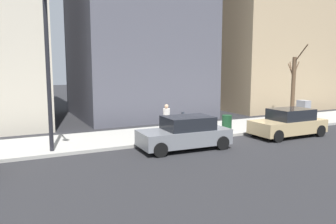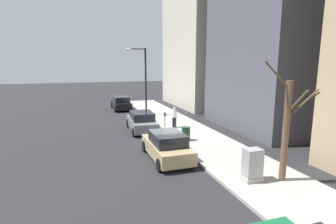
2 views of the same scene
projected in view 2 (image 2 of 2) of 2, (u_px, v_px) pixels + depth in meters
ground_plane at (165, 137)px, 18.73m from camera, size 120.00×120.00×0.00m
sidewalk at (191, 134)px, 19.34m from camera, size 4.00×36.00×0.15m
parked_car_tan at (167, 146)px, 14.27m from camera, size 1.92×4.20×1.52m
parked_car_grey at (142, 122)px, 20.32m from camera, size 2.05×4.26×1.52m
parked_car_black at (121, 103)px, 29.78m from camera, size 1.95×4.21×1.52m
parking_meter at (165, 119)px, 20.06m from camera, size 0.14×0.10×1.35m
utility_box at (252, 165)px, 11.28m from camera, size 0.83×0.61×1.43m
streetlamp at (143, 76)px, 25.48m from camera, size 1.97×0.32×6.50m
bare_tree at (287, 128)px, 11.04m from camera, size 2.30×0.93×5.15m
trash_bin at (186, 134)px, 17.33m from camera, size 0.56×0.56×0.90m
pedestrian_near_meter at (174, 116)px, 20.77m from camera, size 0.36×0.38×1.66m
office_block_center at (289, 4)px, 20.31m from camera, size 9.37×9.37×19.51m
office_tower_right at (220, 3)px, 31.76m from camera, size 11.12×11.12×24.85m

